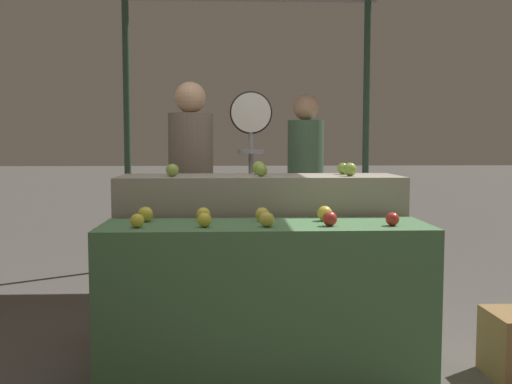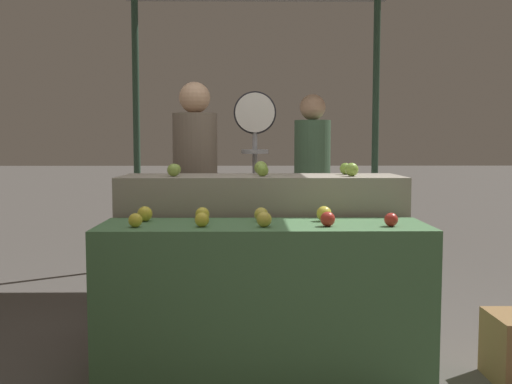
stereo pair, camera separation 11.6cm
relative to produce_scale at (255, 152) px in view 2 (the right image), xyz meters
The scene contains 21 objects.
ground_plane 1.72m from the produce_scale, 88.36° to the right, with size 60.00×60.00×0.00m, color #59544F.
display_counter_front 1.44m from the produce_scale, 88.36° to the right, with size 1.79×0.55×0.88m, color #4C7A4C.
display_counter_back 0.91m from the produce_scale, 86.68° to the right, with size 1.79×0.55×1.11m, color gray.
apple_front_0 1.49m from the produce_scale, 116.20° to the right, with size 0.07×0.07×0.07m, color gold.
apple_front_1 1.37m from the produce_scale, 102.73° to the right, with size 0.08×0.08×0.08m, color gold.
apple_front_2 1.35m from the produce_scale, 88.70° to the right, with size 0.08×0.08×0.08m, color gold.
apple_front_3 1.38m from the produce_scale, 73.90° to the right, with size 0.08×0.08×0.08m, color #B72D23.
apple_front_4 1.51m from the produce_scale, 61.30° to the right, with size 0.07×0.07×0.07m, color #B72D23.
apple_front_5 1.29m from the produce_scale, 120.52° to the right, with size 0.09×0.09×0.09m, color gold.
apple_front_6 1.16m from the produce_scale, 106.05° to the right, with size 0.08×0.08×0.08m, color gold.
apple_front_7 1.13m from the produce_scale, 88.75° to the right, with size 0.08×0.08×0.08m, color gold.
apple_front_8 1.19m from the produce_scale, 70.64° to the right, with size 0.09×0.09×0.09m, color gold.
apple_back_0 0.87m from the produce_scale, 126.49° to the right, with size 0.08×0.08×0.08m, color #8EB247.
apple_back_1 0.71m from the produce_scale, 86.73° to the right, with size 0.07×0.07×0.07m, color #84AD3D.
apple_back_2 0.92m from the produce_scale, 49.03° to the right, with size 0.08×0.08×0.08m, color #84AD3D.
apple_back_3 0.73m from the produce_scale, 136.95° to the right, with size 0.07×0.07×0.07m, color #84AD3D.
apple_back_4 0.49m from the produce_scale, 85.53° to the right, with size 0.09×0.09×0.09m, color #8EB247.
apple_back_5 0.77m from the produce_scale, 38.88° to the right, with size 0.08×0.08×0.08m, color #7AA338.
produce_scale is the anchor object (origin of this frame).
person_vendor_at_scale 0.50m from the produce_scale, behind, with size 0.43×0.43×1.77m.
person_customer_left 1.05m from the produce_scale, 59.59° to the left, with size 0.39×0.39×1.74m.
Camera 2 is at (-0.08, -3.23, 1.32)m, focal length 42.00 mm.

